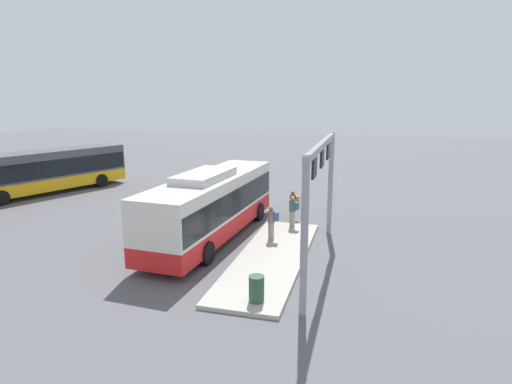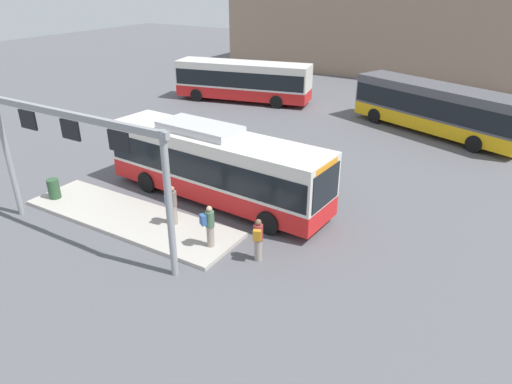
{
  "view_description": "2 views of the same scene",
  "coord_description": "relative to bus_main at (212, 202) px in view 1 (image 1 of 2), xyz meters",
  "views": [
    {
      "loc": [
        -18.8,
        -7.31,
        6.88
      ],
      "look_at": [
        3.35,
        -1.32,
        1.68
      ],
      "focal_mm": 29.59,
      "sensor_mm": 36.0,
      "label": 1
    },
    {
      "loc": [
        11.36,
        -15.37,
        9.45
      ],
      "look_at": [
        3.07,
        -1.6,
        1.78
      ],
      "focal_mm": 32.33,
      "sensor_mm": 36.0,
      "label": 2
    }
  ],
  "objects": [
    {
      "name": "person_boarding",
      "position": [
        4.18,
        -3.29,
        -0.92
      ],
      "size": [
        0.48,
        0.6,
        1.67
      ],
      "rotation": [
        0.0,
        0.0,
        1.95
      ],
      "color": "gray",
      "rests_on": "ground"
    },
    {
      "name": "bus_main",
      "position": [
        0.0,
        0.0,
        0.0
      ],
      "size": [
        11.04,
        3.23,
        3.46
      ],
      "rotation": [
        0.0,
        0.0,
        -0.07
      ],
      "color": "red",
      "rests_on": "ground"
    },
    {
      "name": "platform_curb",
      "position": [
        -2.03,
        -3.47,
        -1.73
      ],
      "size": [
        10.0,
        2.8,
        0.16
      ],
      "primitive_type": "cube",
      "color": "#B2ADA3",
      "rests_on": "ground"
    },
    {
      "name": "bus_background_right",
      "position": [
        6.42,
        15.16,
        -0.03
      ],
      "size": [
        11.41,
        6.51,
        3.1
      ],
      "rotation": [
        0.0,
        0.0,
        2.76
      ],
      "color": "#EAAD14",
      "rests_on": "ground"
    },
    {
      "name": "person_waiting_near",
      "position": [
        2.27,
        -3.61,
        -0.76
      ],
      "size": [
        0.53,
        0.61,
        1.67
      ],
      "rotation": [
        0.0,
        0.0,
        1.04
      ],
      "color": "gray",
      "rests_on": "platform_curb"
    },
    {
      "name": "ground_plane",
      "position": [
        0.01,
        -0.0,
        -1.81
      ],
      "size": [
        120.0,
        120.0,
        0.0
      ],
      "primitive_type": "plane",
      "color": "#56565B"
    },
    {
      "name": "trash_bin",
      "position": [
        -6.22,
        -3.92,
        -1.2
      ],
      "size": [
        0.52,
        0.52,
        0.9
      ],
      "primitive_type": "cylinder",
      "color": "#2D5133",
      "rests_on": "platform_curb"
    },
    {
      "name": "person_waiting_mid",
      "position": [
        0.0,
        -3.0,
        -0.76
      ],
      "size": [
        0.34,
        0.52,
        1.67
      ],
      "rotation": [
        0.0,
        0.0,
        1.58
      ],
      "color": "gray",
      "rests_on": "platform_curb"
    },
    {
      "name": "platform_sign_gantry",
      "position": [
        -2.13,
        -5.51,
        1.93
      ],
      "size": [
        8.98,
        0.24,
        5.2
      ],
      "color": "gray",
      "rests_on": "ground"
    }
  ]
}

